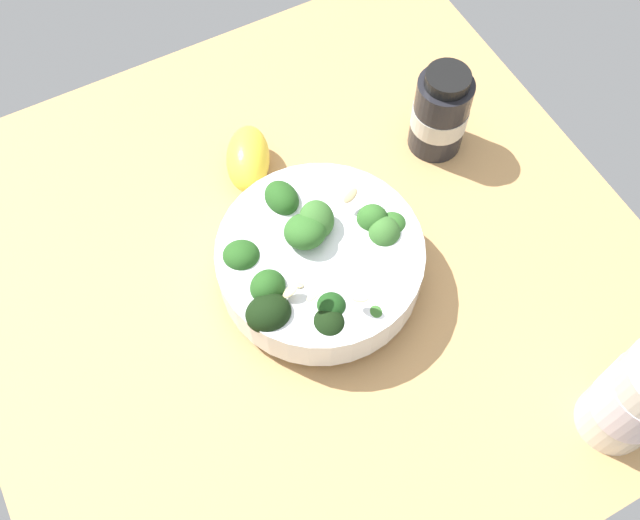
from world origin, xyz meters
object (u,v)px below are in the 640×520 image
(bowl_of_broccoli, at_px, (318,260))
(bottle_tall, at_px, (639,397))
(lemon_wedge, at_px, (249,158))
(bottle_short, at_px, (440,113))

(bowl_of_broccoli, distance_m, bottle_tall, 0.31)
(lemon_wedge, relative_size, bottle_short, 0.74)
(bottle_tall, bearing_deg, bottle_short, 175.34)
(bottle_short, bearing_deg, bowl_of_broccoli, -64.95)
(bottle_tall, height_order, bottle_short, bottle_tall)
(lemon_wedge, xyz_separation_m, bottle_tall, (0.41, 0.17, 0.05))
(bowl_of_broccoli, height_order, lemon_wedge, bowl_of_broccoli)
(bowl_of_broccoli, height_order, bottle_short, bottle_short)
(bowl_of_broccoli, xyz_separation_m, bottle_short, (-0.09, 0.20, 0.01))
(lemon_wedge, distance_m, bottle_short, 0.21)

